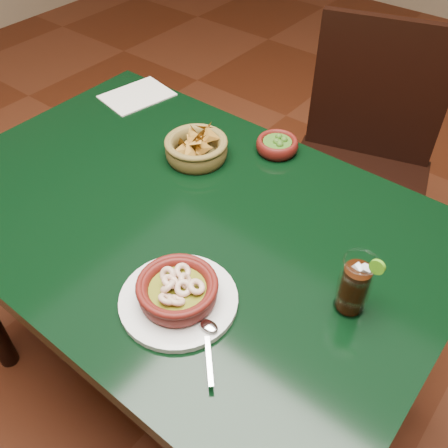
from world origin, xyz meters
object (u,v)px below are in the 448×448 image
Objects in this scene: shrimp_plate at (178,293)px; chip_basket at (196,149)px; cola_drink at (354,285)px; dining_chair at (360,164)px; dining_table at (184,242)px.

shrimp_plate is 1.47× the size of chip_basket.
chip_basket is 1.31× the size of cola_drink.
shrimp_plate is (0.04, -0.90, 0.25)m from dining_chair.
shrimp_plate is at bearing -48.93° from dining_table.
dining_chair reaches higher than cola_drink.
shrimp_plate is 1.92× the size of cola_drink.
chip_basket is (-0.23, -0.53, 0.25)m from dining_chair.
dining_table is 8.17× the size of cola_drink.
chip_basket reaches higher than dining_table.
shrimp_plate is at bearing -143.19° from cola_drink.
chip_basket reaches higher than shrimp_plate.
cola_drink reaches higher than shrimp_plate.
dining_table is 0.73m from dining_chair.
cola_drink reaches higher than dining_table.
dining_table is 1.25× the size of dining_chair.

